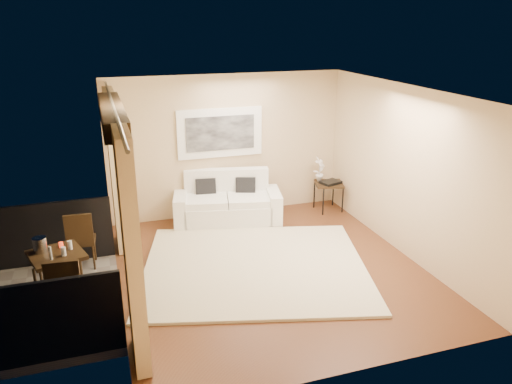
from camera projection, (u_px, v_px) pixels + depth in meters
name	position (u px, v px, depth m)	size (l,w,h in m)	color
floor	(271.00, 269.00, 7.67)	(5.00, 5.00, 0.00)	#5B321A
room_shell	(112.00, 114.00, 6.22)	(5.00, 6.40, 5.00)	white
balcony	(38.00, 294.00, 6.65)	(1.81, 2.60, 1.17)	#605B56
curtains	(122.00, 203.00, 6.61)	(0.16, 4.80, 2.64)	#DBBC86
artwork	(220.00, 133.00, 9.31)	(1.62, 0.07, 0.92)	white
rug	(255.00, 267.00, 7.70)	(3.37, 2.94, 0.04)	beige
sofa	(227.00, 204.00, 9.40)	(2.10, 1.24, 0.95)	white
side_table	(329.00, 186.00, 9.86)	(0.65, 0.65, 0.57)	#301F10
tray	(330.00, 182.00, 9.80)	(0.38, 0.28, 0.05)	black
orchid	(320.00, 169.00, 9.85)	(0.26, 0.18, 0.49)	white
bistro_table	(57.00, 259.00, 6.52)	(0.81, 0.81, 0.76)	#301F10
balcony_chair_far	(80.00, 237.00, 7.51)	(0.42, 0.43, 0.93)	#301F10
balcony_chair_near	(63.00, 295.00, 5.91)	(0.44, 0.45, 0.94)	#301F10
ice_bucket	(40.00, 245.00, 6.50)	(0.18, 0.18, 0.20)	silver
candle	(61.00, 245.00, 6.65)	(0.06, 0.06, 0.07)	#FA3616
vase	(50.00, 253.00, 6.29)	(0.04, 0.04, 0.18)	silver
glass_a	(64.00, 251.00, 6.40)	(0.06, 0.06, 0.12)	white
glass_b	(70.00, 245.00, 6.58)	(0.06, 0.06, 0.12)	white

